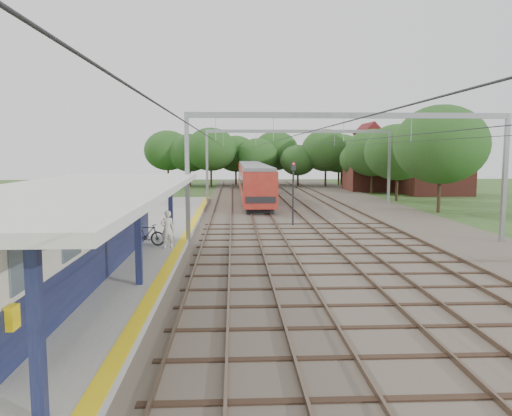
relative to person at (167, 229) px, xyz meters
name	(u,v)px	position (x,y,z in m)	size (l,w,h in m)	color
ground	(345,362)	(5.78, -12.67, -1.26)	(160.00, 160.00, 0.00)	#2D4C1E
ballast_bed	(312,211)	(9.78, 17.33, -1.21)	(18.00, 90.00, 0.10)	#473D33
platform	(137,246)	(-1.72, 1.33, -1.08)	(5.00, 52.00, 0.35)	gray
yellow_stripe	(182,243)	(0.53, 1.33, -0.90)	(0.45, 52.00, 0.01)	yellow
station_building	(61,232)	(-3.10, -5.67, 0.79)	(3.41, 18.00, 3.40)	beige
canopy	(82,190)	(-1.99, -6.67, 2.39)	(6.40, 20.00, 3.44)	#13193D
rail_tracks	(283,210)	(7.28, 17.33, -1.08)	(11.80, 88.00, 0.15)	brown
catenary_system	(315,144)	(9.17, 12.61, 4.25)	(17.22, 88.00, 7.00)	gray
tree_band	(280,152)	(9.62, 44.45, 3.66)	(31.72, 30.88, 8.82)	#382619
house_near	(436,169)	(26.78, 33.33, 1.73)	(7.00, 6.12, 7.89)	brown
house_far	(378,166)	(21.78, 39.33, 1.98)	(8.00, 6.12, 8.66)	brown
person	(167,229)	(0.00, 0.00, 0.00)	(0.66, 0.43, 1.82)	silver
bicycle	(147,234)	(-1.11, 0.64, -0.35)	(0.52, 1.86, 1.12)	black
train	(252,179)	(5.28, 31.17, 0.76)	(2.74, 34.11, 3.61)	black
signal_post	(293,186)	(7.13, 8.86, 1.44)	(0.34, 0.31, 4.30)	black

